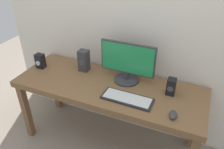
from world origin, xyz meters
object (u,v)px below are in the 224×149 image
(speaker_right, at_px, (171,87))
(audio_controller, at_px, (40,61))
(desk, at_px, (108,92))
(speaker_left, at_px, (84,61))
(keyboard_primary, at_px, (127,99))
(monitor, at_px, (127,62))
(mouse, at_px, (173,115))

(speaker_right, distance_m, audio_controller, 1.29)
(desk, bearing_deg, speaker_left, 155.66)
(keyboard_primary, xyz_separation_m, speaker_right, (0.31, 0.22, 0.06))
(monitor, relative_size, audio_controller, 3.41)
(keyboard_primary, bearing_deg, mouse, -8.94)
(desk, distance_m, keyboard_primary, 0.28)
(speaker_right, xyz_separation_m, audio_controller, (-1.29, -0.07, 0.00))
(speaker_right, height_order, speaker_left, speaker_left)
(desk, relative_size, monitor, 3.43)
(mouse, bearing_deg, keyboard_primary, 165.19)
(speaker_left, xyz_separation_m, audio_controller, (-0.43, -0.12, -0.03))
(desk, xyz_separation_m, mouse, (0.61, -0.19, 0.10))
(mouse, bearing_deg, desk, 156.84)
(monitor, relative_size, speaker_left, 2.32)
(speaker_left, bearing_deg, mouse, -19.82)
(desk, xyz_separation_m, speaker_right, (0.54, 0.09, 0.15))
(desk, relative_size, speaker_left, 7.98)
(desk, height_order, speaker_right, speaker_right)
(desk, distance_m, audio_controller, 0.77)
(desk, relative_size, audio_controller, 11.68)
(speaker_right, distance_m, speaker_left, 0.86)
(speaker_right, relative_size, speaker_left, 0.68)
(keyboard_primary, bearing_deg, monitor, 110.69)
(desk, height_order, monitor, monitor)
(speaker_right, bearing_deg, desk, -170.61)
(speaker_right, bearing_deg, monitor, 171.93)
(keyboard_primary, xyz_separation_m, audio_controller, (-0.98, 0.15, 0.06))
(monitor, height_order, speaker_right, monitor)
(monitor, relative_size, keyboard_primary, 1.18)
(speaker_right, bearing_deg, keyboard_primary, -144.69)
(desk, bearing_deg, speaker_right, 9.39)
(keyboard_primary, xyz_separation_m, speaker_left, (-0.55, 0.28, 0.10))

